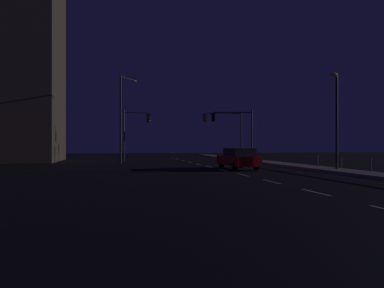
# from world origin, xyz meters

# --- Properties ---
(ground_plane) EXTENTS (112.00, 112.00, 0.00)m
(ground_plane) POSITION_xyz_m (0.00, 17.50, 0.00)
(ground_plane) COLOR black
(ground_plane) RESTS_ON ground
(sidewalk_right) EXTENTS (2.17, 77.00, 0.14)m
(sidewalk_right) POSITION_xyz_m (7.25, 17.50, 0.07)
(sidewalk_right) COLOR #9E937F
(sidewalk_right) RESTS_ON ground
(lane_markings_center) EXTENTS (0.14, 50.00, 0.01)m
(lane_markings_center) POSITION_xyz_m (0.00, 21.00, 0.01)
(lane_markings_center) COLOR silver
(lane_markings_center) RESTS_ON ground
(lane_edge_line) EXTENTS (0.14, 53.00, 0.01)m
(lane_edge_line) POSITION_xyz_m (5.91, 22.50, 0.01)
(lane_edge_line) COLOR silver
(lane_edge_line) RESTS_ON ground
(car) EXTENTS (2.04, 4.49, 1.57)m
(car) POSITION_xyz_m (1.37, 21.77, 0.82)
(car) COLOR #B71414
(car) RESTS_ON ground
(traffic_light_overhead_east) EXTENTS (4.47, 0.76, 5.38)m
(traffic_light_overhead_east) POSITION_xyz_m (4.84, 33.05, 3.96)
(traffic_light_overhead_east) COLOR #38383D
(traffic_light_overhead_east) RESTS_ON sidewalk_right
(traffic_light_mid_right) EXTENTS (2.84, 0.50, 5.45)m
(traffic_light_mid_right) POSITION_xyz_m (-5.52, 34.68, 3.78)
(traffic_light_mid_right) COLOR #4C4C51
(traffic_light_mid_right) RESTS_ON ground
(traffic_light_far_left) EXTENTS (4.51, 0.65, 5.50)m
(traffic_light_far_left) POSITION_xyz_m (4.59, 35.66, 4.04)
(traffic_light_far_left) COLOR #2D3033
(traffic_light_far_left) RESTS_ON sidewalk_right
(street_lamp_mid_block) EXTENTS (1.39, 1.45, 6.55)m
(street_lamp_mid_block) POSITION_xyz_m (7.33, 18.63, 4.12)
(street_lamp_mid_block) COLOR #2D3033
(street_lamp_mid_block) RESTS_ON sidewalk_right
(street_lamp_across_street) EXTENTS (1.70, 1.96, 8.48)m
(street_lamp_across_street) POSITION_xyz_m (-6.82, 31.80, 5.06)
(street_lamp_across_street) COLOR #2D3033
(street_lamp_across_street) RESTS_ON ground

